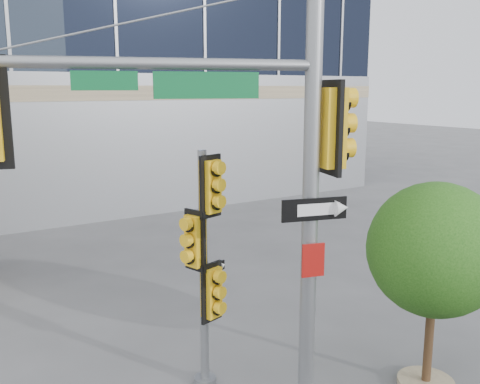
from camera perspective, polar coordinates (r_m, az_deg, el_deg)
ground at (r=10.60m, az=5.27°, el=-19.67°), size 120.00×120.00×0.00m
main_signal_pole at (r=7.73m, az=-0.82°, el=2.51°), size 5.19×1.91×6.87m
secondary_signal_pole at (r=9.48m, az=-3.73°, el=-6.45°), size 0.81×0.58×4.36m
street_tree at (r=10.11m, az=20.16°, el=-6.28°), size 2.45×2.39×3.81m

